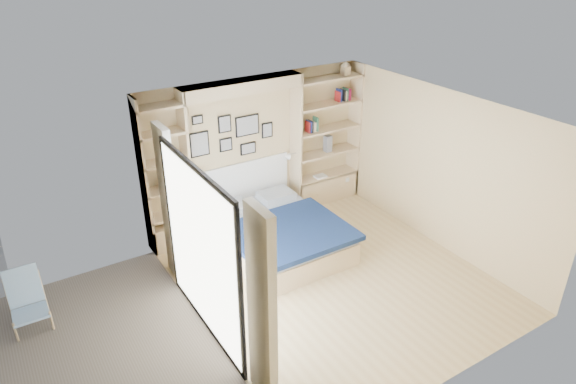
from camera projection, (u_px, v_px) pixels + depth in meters
ground at (332, 277)px, 7.49m from camera, size 4.50×4.50×0.00m
room_shell at (256, 179)px, 7.97m from camera, size 4.50×4.50×4.50m
bed at (277, 233)px, 8.06m from camera, size 1.76×2.24×1.07m
photo_gallery at (231, 134)px, 8.24m from camera, size 1.48×0.02×0.82m
reading_lamps at (247, 166)px, 8.37m from camera, size 1.92×0.12×0.15m
shelf_decor at (317, 116)px, 8.82m from camera, size 3.54×0.23×2.03m
deck at (75, 378)px, 5.79m from camera, size 3.20×4.00×0.05m
deck_chair at (27, 301)px, 6.47m from camera, size 0.44×0.73×0.73m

